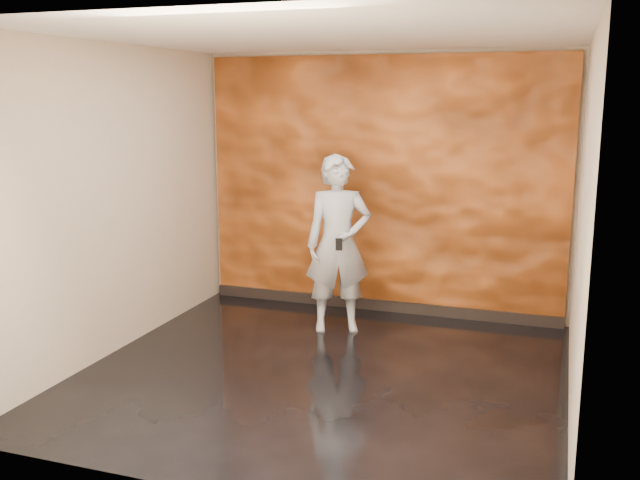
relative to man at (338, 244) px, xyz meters
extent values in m
cube|color=black|center=(0.23, -1.15, -0.89)|extent=(4.00, 4.00, 0.01)
cube|color=#BEA891|center=(0.23, 0.85, 0.51)|extent=(4.00, 0.02, 2.80)
cube|color=#BEA891|center=(0.23, -3.15, 0.51)|extent=(4.00, 0.02, 2.80)
cube|color=#BEA891|center=(-1.77, -1.15, 0.51)|extent=(0.02, 4.00, 2.80)
cube|color=#BEA891|center=(2.23, -1.15, 0.51)|extent=(0.02, 4.00, 2.80)
cube|color=white|center=(0.23, -1.15, 1.91)|extent=(4.00, 4.00, 0.01)
cube|color=orange|center=(0.23, 0.81, 0.49)|extent=(3.90, 0.06, 2.75)
cube|color=black|center=(0.23, 0.77, -0.83)|extent=(3.90, 0.04, 0.12)
imported|color=#9498A2|center=(0.00, 0.00, 0.00)|extent=(0.76, 0.65, 1.77)
cube|color=black|center=(0.09, -0.27, 0.06)|extent=(0.07, 0.03, 0.12)
camera|label=1|loc=(2.09, -6.60, 1.46)|focal=40.00mm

